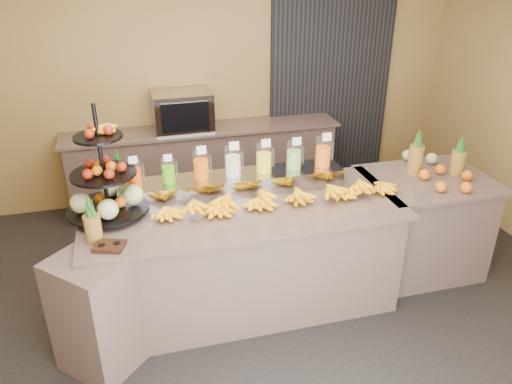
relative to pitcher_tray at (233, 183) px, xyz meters
name	(u,v)px	position (x,y,z in m)	size (l,w,h in m)	color
ground	(254,324)	(0.02, -0.58, -1.01)	(6.00, 6.00, 0.00)	black
room_envelope	(251,71)	(0.21, 0.21, 0.87)	(6.04, 5.02, 2.82)	olive
buffet_counter	(232,261)	(-0.09, -0.32, -0.54)	(2.75, 1.25, 0.93)	gray
right_counter	(421,224)	(1.72, -0.18, -0.54)	(1.08, 0.88, 0.93)	gray
back_ledge	(205,166)	(0.02, 1.67, -0.54)	(3.10, 0.55, 0.93)	gray
pitcher_tray	(233,183)	(0.00, 0.00, 0.00)	(1.85, 0.30, 0.15)	gray
juice_pitcher_orange_a	(135,175)	(-0.78, 0.00, 0.17)	(0.11, 0.12, 0.28)	silver
juice_pitcher_green	(168,172)	(-0.52, 0.00, 0.16)	(0.11, 0.11, 0.26)	silver
juice_pitcher_orange_b	(201,167)	(-0.26, 0.00, 0.18)	(0.13, 0.13, 0.31)	silver
juice_pitcher_milk	(233,163)	(0.00, 0.00, 0.18)	(0.13, 0.14, 0.32)	silver
juice_pitcher_lemon	(264,160)	(0.26, 0.00, 0.18)	(0.13, 0.14, 0.32)	silver
juice_pitcher_lime	(294,157)	(0.52, 0.00, 0.18)	(0.13, 0.13, 0.31)	silver
juice_pitcher_orange_c	(323,153)	(0.78, 0.00, 0.18)	(0.13, 0.14, 0.32)	silver
banana_heap	(280,194)	(0.31, -0.30, 0.00)	(1.98, 0.18, 0.16)	#FFB50C
fruit_stand	(111,187)	(-0.96, -0.14, 0.15)	(0.61, 0.61, 0.86)	black
condiment_caddy	(109,246)	(-1.00, -0.63, -0.06)	(0.20, 0.15, 0.03)	black
pineapple_left_a	(92,224)	(-1.10, -0.51, 0.05)	(0.12, 0.12, 0.36)	brown
pineapple_left_b	(120,177)	(-0.90, 0.21, 0.07)	(0.13, 0.13, 0.39)	brown
right_fruit_pile	(441,170)	(1.80, -0.22, 0.01)	(0.49, 0.47, 0.26)	brown
oven_warmer	(183,111)	(-0.20, 1.67, 0.14)	(0.63, 0.44, 0.42)	gray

